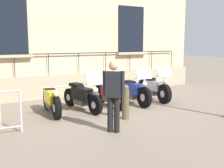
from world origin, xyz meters
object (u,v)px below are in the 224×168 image
at_px(bollard, 126,102).
at_px(pedestrian_standing, 114,92).
at_px(motorcycle_silver, 154,88).
at_px(motorcycle_yellow, 52,100).
at_px(motorcycle_blue, 134,91).
at_px(motorcycle_red, 110,95).
at_px(motorcycle_black, 82,96).

distance_m(bollard, pedestrian_standing, 1.28).
relative_size(motorcycle_silver, bollard, 2.15).
distance_m(motorcycle_yellow, bollard, 2.26).
xyz_separation_m(motorcycle_blue, motorcycle_silver, (-0.19, 1.06, -0.02)).
height_order(motorcycle_yellow, motorcycle_red, motorcycle_red).
distance_m(motorcycle_black, bollard, 1.67).
relative_size(bollard, pedestrian_standing, 0.57).
bearing_deg(motorcycle_silver, motorcycle_yellow, -89.61).
bearing_deg(motorcycle_red, motorcycle_black, -91.07).
distance_m(motorcycle_black, motorcycle_red, 1.00).
bearing_deg(motorcycle_red, motorcycle_silver, 93.02).
bearing_deg(motorcycle_blue, bollard, -42.19).
bearing_deg(motorcycle_blue, motorcycle_red, -95.62).
distance_m(motorcycle_black, motorcycle_silver, 2.98).
relative_size(motorcycle_blue, bollard, 2.05).
bearing_deg(motorcycle_silver, motorcycle_blue, -79.59).
xyz_separation_m(motorcycle_red, motorcycle_blue, (0.09, 0.92, 0.05)).
relative_size(motorcycle_yellow, motorcycle_red, 1.01).
bearing_deg(motorcycle_yellow, pedestrian_standing, 16.63).
xyz_separation_m(motorcycle_black, motorcycle_silver, (-0.09, 2.98, -0.01)).
xyz_separation_m(motorcycle_black, bollard, (1.55, 0.61, 0.05)).
height_order(motorcycle_yellow, motorcycle_black, motorcycle_black).
xyz_separation_m(motorcycle_red, pedestrian_standing, (2.32, -1.26, 0.58)).
bearing_deg(motorcycle_black, motorcycle_red, 88.93).
xyz_separation_m(motorcycle_yellow, pedestrian_standing, (2.40, 0.72, 0.56)).
distance_m(motorcycle_red, motorcycle_blue, 0.93).
distance_m(motorcycle_silver, bollard, 2.88).
bearing_deg(motorcycle_silver, bollard, -55.36).
relative_size(motorcycle_black, pedestrian_standing, 1.21).
height_order(motorcycle_black, pedestrian_standing, pedestrian_standing).
bearing_deg(motorcycle_black, pedestrian_standing, -6.46).
height_order(motorcycle_black, motorcycle_silver, motorcycle_silver).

